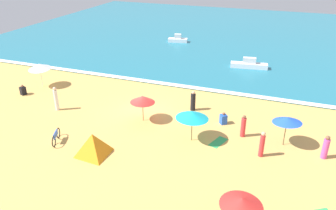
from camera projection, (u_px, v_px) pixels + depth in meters
name	position (u px, v px, depth m)	size (l,w,h in m)	color
ground_plane	(143.00, 114.00, 25.81)	(60.00, 60.00, 0.00)	#E0A856
ocean_water	(221.00, 33.00, 49.42)	(60.00, 44.00, 0.10)	teal
wave_breaker_foam	(171.00, 84.00, 31.09)	(57.00, 0.70, 0.01)	white
beach_umbrella_0	(242.00, 202.00, 14.42)	(2.63, 2.63, 2.05)	silver
beach_umbrella_1	(39.00, 66.00, 30.07)	(2.06, 2.09, 2.27)	silver
beach_umbrella_2	(192.00, 115.00, 21.57)	(3.04, 3.05, 2.17)	#4C3823
beach_umbrella_3	(143.00, 99.00, 24.17)	(2.55, 2.55, 2.02)	#4C3823
beach_umbrella_5	(287.00, 120.00, 21.09)	(2.64, 2.64, 2.11)	#4C3823
beach_tent	(93.00, 144.00, 20.65)	(2.75, 2.76, 1.41)	orange
parked_bicycle	(56.00, 137.00, 22.07)	(0.75, 1.70, 0.76)	black
beachgoer_0	(223.00, 119.00, 24.30)	(0.62, 0.62, 0.91)	blue
beachgoer_1	(193.00, 101.00, 26.15)	(0.42, 0.42, 1.63)	black
beachgoer_2	(243.00, 127.00, 22.53)	(0.40, 0.40, 1.61)	red
beachgoer_3	(262.00, 144.00, 20.35)	(0.42, 0.42, 1.72)	red
beachgoer_5	(23.00, 90.00, 29.04)	(0.54, 0.54, 0.93)	black
beachgoer_6	(56.00, 99.00, 26.09)	(0.39, 0.39, 1.95)	white
beachgoer_7	(326.00, 148.00, 20.22)	(0.52, 0.52, 1.56)	#D84CA5
beach_towel_0	(218.00, 142.00, 22.14)	(1.12, 1.64, 0.01)	green
small_boat_0	(178.00, 39.00, 44.51)	(2.68, 1.50, 1.08)	white
small_boat_1	(249.00, 64.00, 35.12)	(3.92, 1.43, 1.12)	white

